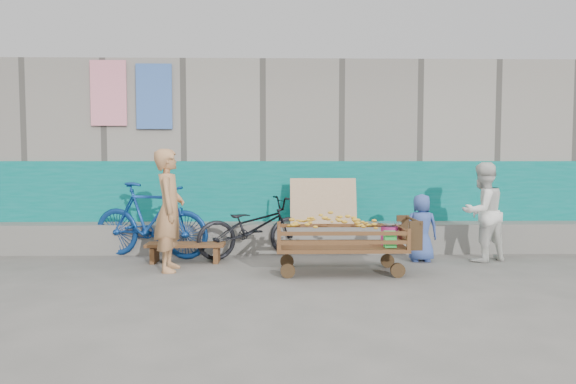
{
  "coord_description": "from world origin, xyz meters",
  "views": [
    {
      "loc": [
        -0.39,
        -5.48,
        1.42
      ],
      "look_at": [
        -0.25,
        1.2,
        1.0
      ],
      "focal_mm": 32.0,
      "sensor_mm": 36.0,
      "label": 1
    }
  ],
  "objects_px": {
    "bicycle_dark": "(253,227)",
    "bicycle_blue": "(150,220)",
    "woman": "(483,212)",
    "vendor_man": "(169,210)",
    "banana_cart": "(338,233)",
    "child": "(421,228)",
    "bench": "(186,248)"
  },
  "relations": [
    {
      "from": "bicycle_dark",
      "to": "bicycle_blue",
      "type": "relative_size",
      "value": 0.92
    },
    {
      "from": "woman",
      "to": "vendor_man",
      "type": "bearing_deg",
      "value": -16.3
    },
    {
      "from": "banana_cart",
      "to": "vendor_man",
      "type": "height_order",
      "value": "vendor_man"
    },
    {
      "from": "vendor_man",
      "to": "child",
      "type": "bearing_deg",
      "value": -84.75
    },
    {
      "from": "woman",
      "to": "bicycle_dark",
      "type": "distance_m",
      "value": 3.26
    },
    {
      "from": "child",
      "to": "bench",
      "type": "bearing_deg",
      "value": 0.39
    },
    {
      "from": "vendor_man",
      "to": "woman",
      "type": "relative_size",
      "value": 1.13
    },
    {
      "from": "child",
      "to": "banana_cart",
      "type": "bearing_deg",
      "value": 29.33
    },
    {
      "from": "bench",
      "to": "bicycle_blue",
      "type": "distance_m",
      "value": 0.76
    },
    {
      "from": "banana_cart",
      "to": "bicycle_blue",
      "type": "xyz_separation_m",
      "value": [
        -2.6,
        1.06,
        0.04
      ]
    },
    {
      "from": "vendor_man",
      "to": "bicycle_blue",
      "type": "height_order",
      "value": "vendor_man"
    },
    {
      "from": "bicycle_dark",
      "to": "child",
      "type": "bearing_deg",
      "value": -121.26
    },
    {
      "from": "vendor_man",
      "to": "bicycle_dark",
      "type": "relative_size",
      "value": 0.93
    },
    {
      "from": "bicycle_dark",
      "to": "woman",
      "type": "bearing_deg",
      "value": -118.76
    },
    {
      "from": "child",
      "to": "bicycle_dark",
      "type": "height_order",
      "value": "child"
    },
    {
      "from": "banana_cart",
      "to": "vendor_man",
      "type": "distance_m",
      "value": 2.16
    },
    {
      "from": "vendor_man",
      "to": "banana_cart",
      "type": "bearing_deg",
      "value": -97.96
    },
    {
      "from": "bench",
      "to": "bicycle_dark",
      "type": "xyz_separation_m",
      "value": [
        0.92,
        0.36,
        0.24
      ]
    },
    {
      "from": "bicycle_blue",
      "to": "vendor_man",
      "type": "bearing_deg",
      "value": -135.45
    },
    {
      "from": "vendor_man",
      "to": "bicycle_dark",
      "type": "bearing_deg",
      "value": -52.67
    },
    {
      "from": "bicycle_blue",
      "to": "bench",
      "type": "bearing_deg",
      "value": -105.64
    },
    {
      "from": "banana_cart",
      "to": "child",
      "type": "height_order",
      "value": "child"
    },
    {
      "from": "woman",
      "to": "banana_cart",
      "type": "bearing_deg",
      "value": -5.13
    },
    {
      "from": "child",
      "to": "bicycle_dark",
      "type": "relative_size",
      "value": 0.57
    },
    {
      "from": "banana_cart",
      "to": "bench",
      "type": "relative_size",
      "value": 1.62
    },
    {
      "from": "bench",
      "to": "vendor_man",
      "type": "distance_m",
      "value": 0.79
    },
    {
      "from": "woman",
      "to": "bicycle_dark",
      "type": "bearing_deg",
      "value": -29.64
    },
    {
      "from": "vendor_man",
      "to": "bicycle_blue",
      "type": "distance_m",
      "value": 1.04
    },
    {
      "from": "vendor_man",
      "to": "child",
      "type": "relative_size",
      "value": 1.65
    },
    {
      "from": "banana_cart",
      "to": "child",
      "type": "bearing_deg",
      "value": 28.97
    },
    {
      "from": "woman",
      "to": "child",
      "type": "height_order",
      "value": "woman"
    },
    {
      "from": "bench",
      "to": "bicycle_blue",
      "type": "height_order",
      "value": "bicycle_blue"
    }
  ]
}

